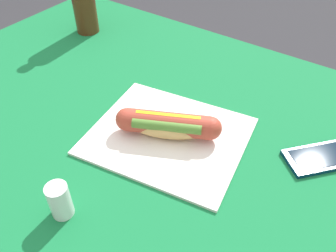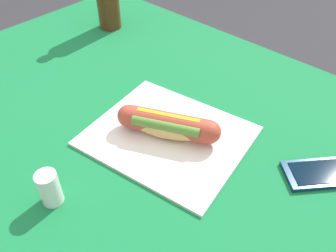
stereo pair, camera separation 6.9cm
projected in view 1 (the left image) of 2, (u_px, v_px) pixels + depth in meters
The scene contains 5 objects.
dining_table at pixel (145, 161), 0.85m from camera, with size 1.21×0.87×0.78m.
paper_wrapper at pixel (168, 136), 0.71m from camera, with size 0.30×0.26×0.01m, color silver.
hot_dog at pixel (168, 125), 0.69m from camera, with size 0.20×0.12×0.05m.
cell_phone at pixel (324, 157), 0.66m from camera, with size 0.15×0.15×0.01m.
salt_shaker at pixel (60, 201), 0.56m from camera, with size 0.04×0.04×0.07m, color silver.
Camera 1 is at (-0.37, 0.44, 1.27)m, focal length 37.37 mm.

